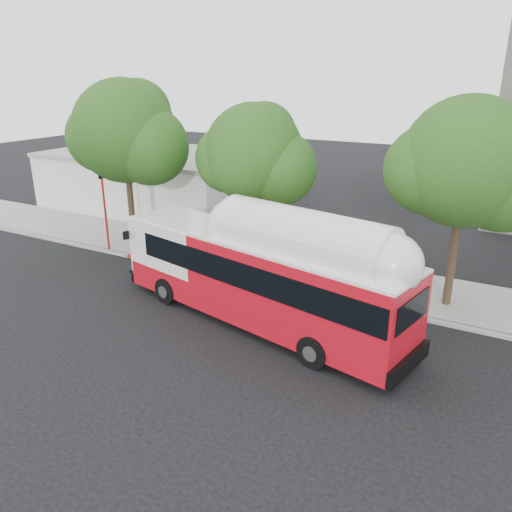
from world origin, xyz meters
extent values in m
plane|color=black|center=(0.00, 0.00, 0.00)|extent=(120.00, 120.00, 0.00)
cube|color=gray|center=(0.00, 6.50, 0.07)|extent=(60.00, 5.00, 0.15)
cube|color=gray|center=(0.00, 3.90, 0.07)|extent=(60.00, 0.30, 0.15)
cube|color=maroon|center=(-3.00, 3.90, 0.08)|extent=(10.00, 0.32, 0.16)
cylinder|color=#2D2116|center=(-9.00, 5.50, 3.04)|extent=(0.36, 0.36, 6.08)
sphere|color=#244D16|center=(-9.00, 5.50, 6.84)|extent=(5.80, 5.80, 5.80)
sphere|color=#244D16|center=(-7.41, 5.70, 6.08)|extent=(4.35, 4.35, 4.35)
cylinder|color=#2D2116|center=(-1.00, 6.00, 2.72)|extent=(0.36, 0.36, 5.44)
sphere|color=#244D16|center=(-1.00, 6.00, 6.12)|extent=(5.00, 5.00, 5.00)
sphere|color=#244D16|center=(0.38, 6.20, 5.44)|extent=(3.75, 3.75, 3.75)
cylinder|color=#2D2116|center=(9.00, 5.80, 2.88)|extent=(0.36, 0.36, 5.76)
sphere|color=#244D16|center=(9.00, 5.80, 6.48)|extent=(5.40, 5.40, 5.40)
sphere|color=#244D16|center=(10.48, 6.00, 5.76)|extent=(4.05, 4.05, 4.05)
cube|color=silver|center=(-14.00, 14.00, 2.00)|extent=(16.00, 10.00, 4.00)
cube|color=gray|center=(-14.00, 14.00, 4.10)|extent=(16.20, 10.20, 0.30)
cube|color=red|center=(2.23, 0.44, 1.99)|extent=(13.58, 5.68, 3.21)
cube|color=black|center=(2.77, 0.32, 2.65)|extent=(12.30, 5.46, 1.05)
cube|color=white|center=(2.23, 0.44, 3.64)|extent=(13.56, 5.59, 0.11)
cube|color=white|center=(4.39, -0.04, 3.93)|extent=(7.39, 3.69, 0.61)
cube|color=black|center=(-4.84, 2.01, 0.55)|extent=(1.29, 2.13, 0.07)
imported|color=navy|center=(-4.84, 2.01, 1.08)|extent=(1.06, 2.00, 1.00)
cylinder|color=#B51D13|center=(-9.72, 4.11, 2.18)|extent=(0.13, 0.13, 4.36)
cube|color=black|center=(-9.72, 4.11, 4.47)|extent=(0.05, 0.44, 0.27)
camera|label=1|loc=(11.20, -16.18, 9.85)|focal=35.00mm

